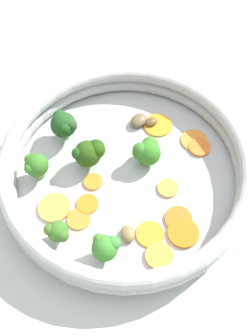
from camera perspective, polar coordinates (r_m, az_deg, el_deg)
The scene contains 26 objects.
ground_plane at distance 0.63m, azimuth 0.00°, elevation -1.49°, with size 4.00×4.00×0.00m, color #B5BCBB.
skillet at distance 0.62m, azimuth 0.00°, elevation -1.13°, with size 0.36×0.36×0.02m, color #B2B5B7.
skillet_rim_wall at distance 0.59m, azimuth 0.00°, elevation 0.43°, with size 0.38×0.38×0.05m.
skillet_rivet_left at distance 0.61m, azimuth 16.02°, elevation -3.76°, with size 0.01×0.01×0.01m, color #B0B1B7.
skillet_rivet_right at distance 0.67m, azimuth 13.99°, elevation 4.31°, with size 0.01×0.01×0.01m, color #B4B5B7.
carrot_slice_0 at distance 0.65m, azimuth 10.59°, elevation 2.98°, with size 0.04×0.04×0.01m, color orange.
carrot_slice_1 at distance 0.57m, azimuth 8.31°, elevation -9.31°, with size 0.05×0.05×0.01m, color orange.
carrot_slice_2 at distance 0.66m, azimuth 9.85°, elevation 3.96°, with size 0.04×0.04×0.00m, color orange.
carrot_slice_3 at distance 0.60m, azimuth 6.10°, elevation -2.91°, with size 0.03×0.03×0.00m, color #EF953D.
carrot_slice_4 at distance 0.60m, azimuth -4.80°, elevation -2.02°, with size 0.03×0.03×0.00m, color orange.
carrot_slice_5 at distance 0.59m, azimuth -10.36°, elevation -5.69°, with size 0.05×0.05×0.00m, color #F19A40.
carrot_slice_6 at distance 0.57m, azimuth 3.50°, elevation -9.56°, with size 0.04×0.04×0.00m, color orange.
carrot_slice_7 at distance 0.55m, azimuth 4.82°, elevation -12.58°, with size 0.04×0.04×0.01m, color gold.
carrot_slice_8 at distance 0.58m, azimuth 7.93°, elevation -7.03°, with size 0.04×0.04×0.00m, color orange.
carrot_slice_9 at distance 0.59m, azimuth -5.91°, elevation -4.92°, with size 0.03×0.03×0.00m, color orange.
carrot_slice_10 at distance 0.67m, azimuth 4.64°, elevation 6.21°, with size 0.05×0.05×0.00m, color orange.
carrot_slice_11 at distance 0.58m, azimuth -6.85°, elevation -7.37°, with size 0.03×0.03×0.00m, color orange.
broccoli_floret_0 at distance 0.60m, azimuth -12.96°, elevation 0.36°, with size 0.04×0.04×0.05m.
broccoli_floret_1 at distance 0.55m, azimuth -9.90°, elevation -9.12°, with size 0.03×0.03×0.04m.
broccoli_floret_2 at distance 0.63m, azimuth -9.02°, elevation 6.25°, with size 0.04×0.05×0.05m.
broccoli_floret_3 at distance 0.60m, azimuth 2.98°, elevation 2.43°, with size 0.05×0.04×0.04m.
broccoli_floret_4 at distance 0.60m, azimuth -5.27°, elevation 2.27°, with size 0.05×0.04×0.05m.
broccoli_floret_5 at distance 0.53m, azimuth -3.00°, elevation -11.41°, with size 0.04×0.04×0.04m.
mushroom_piece_0 at distance 0.56m, azimuth 0.27°, elevation -9.52°, with size 0.03×0.02×0.01m, color olive.
mushroom_piece_1 at distance 0.67m, azimuth 3.65°, elevation 6.66°, with size 0.02×0.02×0.01m, color brown.
mushroom_piece_2 at distance 0.66m, azimuth 1.83°, elevation 6.91°, with size 0.03×0.02×0.01m, color brown.
Camera 1 is at (-0.22, -0.23, 0.54)m, focal length 42.00 mm.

